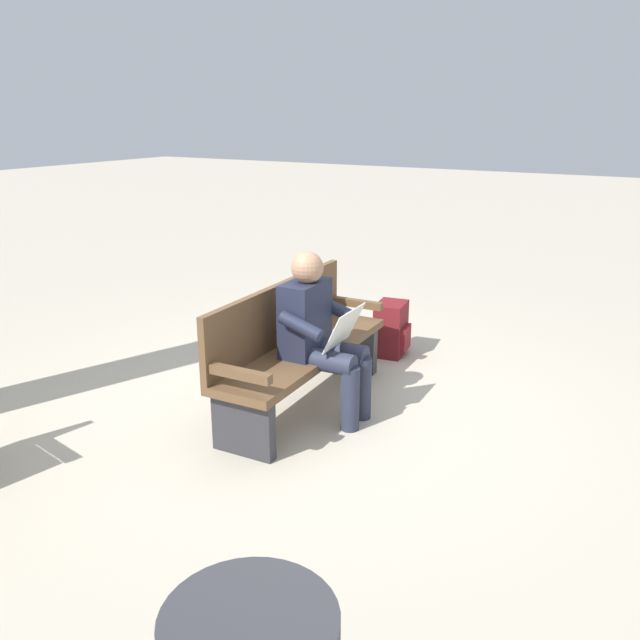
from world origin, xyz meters
TOP-DOWN VIEW (x-y plane):
  - ground_plane at (0.00, 0.00)m, footprint 40.00×40.00m
  - bench_near at (0.00, -0.07)m, footprint 1.82×0.56m
  - person_seated at (0.08, 0.17)m, footprint 0.58×0.59m
  - backpack at (-1.30, 0.10)m, footprint 0.35×0.32m

SIDE VIEW (x-z plane):
  - ground_plane at x=0.00m, z-range 0.00..0.00m
  - backpack at x=-1.30m, z-range 0.00..0.47m
  - bench_near at x=0.00m, z-range 0.01..0.91m
  - person_seated at x=0.08m, z-range 0.04..1.22m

